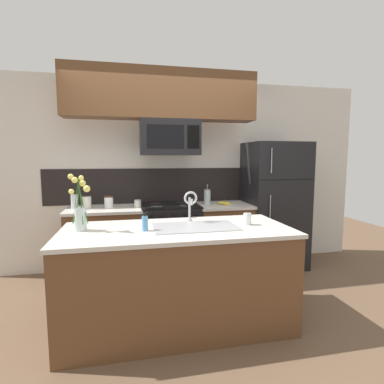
% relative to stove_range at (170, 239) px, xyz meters
% --- Properties ---
extents(ground_plane, '(10.00, 10.00, 0.00)m').
position_rel_stove_range_xyz_m(ground_plane, '(-0.00, -0.90, -0.46)').
color(ground_plane, brown).
extents(rear_partition, '(5.20, 0.10, 2.60)m').
position_rel_stove_range_xyz_m(rear_partition, '(0.30, 0.38, 0.84)').
color(rear_partition, silver).
rests_on(rear_partition, ground).
extents(splash_band, '(3.26, 0.01, 0.48)m').
position_rel_stove_range_xyz_m(splash_band, '(-0.00, 0.32, 0.69)').
color(splash_band, black).
rests_on(splash_band, rear_partition).
extents(back_counter_left, '(0.93, 0.65, 0.91)m').
position_rel_stove_range_xyz_m(back_counter_left, '(-0.83, 0.00, -0.01)').
color(back_counter_left, brown).
rests_on(back_counter_left, ground).
extents(back_counter_right, '(0.74, 0.65, 0.91)m').
position_rel_stove_range_xyz_m(back_counter_right, '(0.73, 0.00, -0.01)').
color(back_counter_right, brown).
rests_on(back_counter_right, ground).
extents(stove_range, '(0.76, 0.64, 0.93)m').
position_rel_stove_range_xyz_m(stove_range, '(0.00, 0.00, 0.00)').
color(stove_range, black).
rests_on(stove_range, ground).
extents(microwave, '(0.74, 0.40, 0.44)m').
position_rel_stove_range_xyz_m(microwave, '(0.00, -0.02, 1.33)').
color(microwave, black).
extents(upper_cabinet_band, '(2.36, 0.34, 0.60)m').
position_rel_stove_range_xyz_m(upper_cabinet_band, '(-0.10, -0.05, 1.85)').
color(upper_cabinet_band, brown).
extents(refrigerator, '(0.79, 0.74, 1.75)m').
position_rel_stove_range_xyz_m(refrigerator, '(1.48, 0.02, 0.41)').
color(refrigerator, black).
rests_on(refrigerator, ground).
extents(storage_jar_tall, '(0.08, 0.08, 0.18)m').
position_rel_stove_range_xyz_m(storage_jar_tall, '(-1.18, -0.01, 0.54)').
color(storage_jar_tall, silver).
rests_on(storage_jar_tall, back_counter_left).
extents(storage_jar_medium, '(0.11, 0.11, 0.17)m').
position_rel_stove_range_xyz_m(storage_jar_medium, '(-1.04, 0.02, 0.53)').
color(storage_jar_medium, silver).
rests_on(storage_jar_medium, back_counter_left).
extents(storage_jar_short, '(0.11, 0.11, 0.15)m').
position_rel_stove_range_xyz_m(storage_jar_short, '(-0.77, -0.00, 0.52)').
color(storage_jar_short, silver).
rests_on(storage_jar_short, back_counter_left).
extents(storage_jar_squat, '(0.09, 0.09, 0.10)m').
position_rel_stove_range_xyz_m(storage_jar_squat, '(-0.42, -0.03, 0.50)').
color(storage_jar_squat, silver).
rests_on(storage_jar_squat, back_counter_left).
extents(banana_bunch, '(0.19, 0.12, 0.08)m').
position_rel_stove_range_xyz_m(banana_bunch, '(0.73, -0.06, 0.47)').
color(banana_bunch, yellow).
rests_on(banana_bunch, back_counter_right).
extents(french_press, '(0.09, 0.09, 0.27)m').
position_rel_stove_range_xyz_m(french_press, '(0.52, 0.06, 0.55)').
color(french_press, silver).
rests_on(french_press, back_counter_right).
extents(island_counter, '(2.04, 0.91, 0.91)m').
position_rel_stove_range_xyz_m(island_counter, '(-0.10, -1.25, -0.01)').
color(island_counter, brown).
rests_on(island_counter, ground).
extents(kitchen_sink, '(0.76, 0.44, 0.16)m').
position_rel_stove_range_xyz_m(kitchen_sink, '(0.06, -1.25, 0.38)').
color(kitchen_sink, '#ADAFB5').
rests_on(kitchen_sink, island_counter).
extents(sink_faucet, '(0.14, 0.14, 0.31)m').
position_rel_stove_range_xyz_m(sink_faucet, '(0.06, -1.03, 0.65)').
color(sink_faucet, '#B7BABF').
rests_on(sink_faucet, island_counter).
extents(dish_soap_bottle, '(0.06, 0.05, 0.16)m').
position_rel_stove_range_xyz_m(dish_soap_bottle, '(-0.39, -1.29, 0.52)').
color(dish_soap_bottle, '#4C93C6').
rests_on(dish_soap_bottle, island_counter).
extents(drinking_glass, '(0.08, 0.08, 0.11)m').
position_rel_stove_range_xyz_m(drinking_glass, '(0.56, -1.25, 0.50)').
color(drinking_glass, silver).
rests_on(drinking_glass, island_counter).
extents(flower_vase, '(0.18, 0.12, 0.49)m').
position_rel_stove_range_xyz_m(flower_vase, '(-0.93, -1.18, 0.61)').
color(flower_vase, silver).
rests_on(flower_vase, island_counter).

